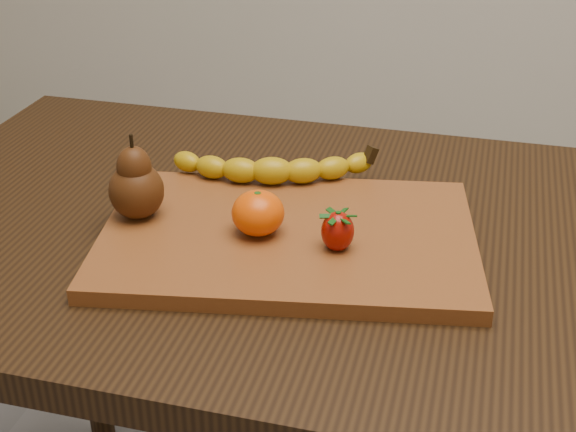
% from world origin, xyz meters
% --- Properties ---
extents(table, '(1.00, 0.70, 0.76)m').
position_xyz_m(table, '(0.00, 0.00, 0.66)').
color(table, black).
rests_on(table, ground).
extents(cutting_board, '(0.49, 0.37, 0.02)m').
position_xyz_m(cutting_board, '(0.06, -0.05, 0.77)').
color(cutting_board, brown).
rests_on(cutting_board, table).
extents(banana, '(0.25, 0.12, 0.04)m').
position_xyz_m(banana, '(0.00, 0.07, 0.80)').
color(banana, '#BE9B08').
rests_on(banana, cutting_board).
extents(pear, '(0.09, 0.09, 0.11)m').
position_xyz_m(pear, '(-0.13, -0.06, 0.83)').
color(pear, '#43210A').
rests_on(pear, cutting_board).
extents(mandarin, '(0.08, 0.08, 0.05)m').
position_xyz_m(mandarin, '(0.02, -0.06, 0.81)').
color(mandarin, '#EA4B02').
rests_on(mandarin, cutting_board).
extents(strawberry, '(0.05, 0.05, 0.05)m').
position_xyz_m(strawberry, '(0.12, -0.07, 0.80)').
color(strawberry, '#980D04').
rests_on(strawberry, cutting_board).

